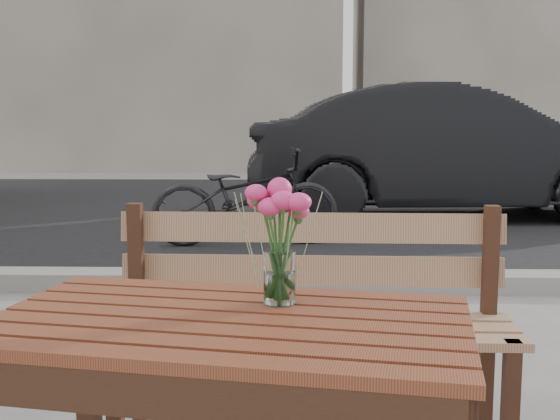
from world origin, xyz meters
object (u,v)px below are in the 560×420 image
(main_vase, at_px, (279,226))
(parked_car, at_px, (447,152))
(main_table, at_px, (229,363))
(bicycle, at_px, (246,197))

(main_vase, xyz_separation_m, parked_car, (1.73, 6.24, -0.13))
(main_table, bearing_deg, parked_car, 84.16)
(main_table, distance_m, main_vase, 0.35)
(main_vase, distance_m, parked_car, 6.48)
(main_table, distance_m, parked_car, 6.63)
(main_table, xyz_separation_m, bicycle, (-0.30, 4.55, -0.13))
(main_vase, bearing_deg, main_table, -132.91)
(main_vase, height_order, parked_car, parked_car)
(main_table, height_order, main_vase, main_vase)
(parked_car, bearing_deg, main_vase, 160.96)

